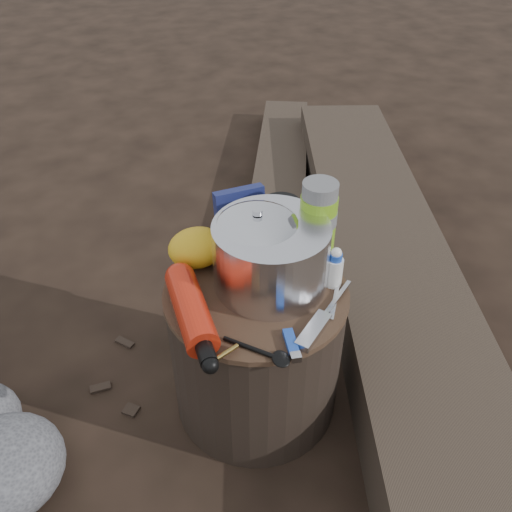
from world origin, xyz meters
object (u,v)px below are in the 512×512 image
object	(u,v)px
thermos	(317,225)
travel_mug	(281,225)
stump	(256,348)
fuel_bottle	(191,310)
camping_pot	(257,247)
log_main	(384,263)

from	to	relation	value
thermos	travel_mug	world-z (taller)	thermos
stump	thermos	xyz separation A→B (m)	(0.17, 0.06, 0.30)
thermos	fuel_bottle	bearing A→B (deg)	-161.73
stump	camping_pot	size ratio (longest dim) A/B	2.34
fuel_bottle	thermos	xyz separation A→B (m)	(0.32, 0.11, 0.07)
log_main	travel_mug	size ratio (longest dim) A/B	16.79
stump	fuel_bottle	world-z (taller)	fuel_bottle
log_main	travel_mug	distance (m)	0.58
stump	log_main	size ratio (longest dim) A/B	0.19
log_main	stump	bearing A→B (deg)	-133.33
travel_mug	thermos	bearing A→B (deg)	-54.76
stump	log_main	bearing A→B (deg)	29.34
thermos	travel_mug	distance (m)	0.11
travel_mug	stump	bearing A→B (deg)	-128.44
log_main	travel_mug	bearing A→B (deg)	-141.58
stump	thermos	distance (m)	0.34
camping_pot	thermos	world-z (taller)	thermos
fuel_bottle	thermos	size ratio (longest dim) A/B	1.34
log_main	thermos	bearing A→B (deg)	-129.27
camping_pot	travel_mug	bearing A→B (deg)	46.45
thermos	travel_mug	bearing A→B (deg)	125.24
log_main	camping_pot	xyz separation A→B (m)	(-0.53, -0.26, 0.38)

